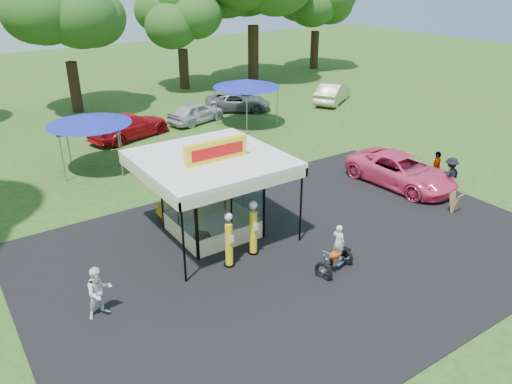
% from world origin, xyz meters
% --- Properties ---
extents(ground, '(120.00, 120.00, 0.00)m').
position_xyz_m(ground, '(0.00, 0.00, 0.00)').
color(ground, '#2D4A17').
rests_on(ground, ground).
extents(asphalt_apron, '(20.00, 14.00, 0.04)m').
position_xyz_m(asphalt_apron, '(0.00, 2.00, 0.02)').
color(asphalt_apron, black).
rests_on(asphalt_apron, ground).
extents(gas_station_kiosk, '(5.40, 5.40, 4.18)m').
position_xyz_m(gas_station_kiosk, '(-2.00, 4.99, 1.78)').
color(gas_station_kiosk, white).
rests_on(gas_station_kiosk, ground).
extents(gas_pump_left, '(0.41, 0.41, 2.21)m').
position_xyz_m(gas_pump_left, '(-2.74, 2.47, 1.06)').
color(gas_pump_left, black).
rests_on(gas_pump_left, ground).
extents(gas_pump_right, '(0.42, 0.42, 2.24)m').
position_xyz_m(gas_pump_right, '(-1.53, 2.70, 1.07)').
color(gas_pump_right, black).
rests_on(gas_pump_right, ground).
extents(motorcycle, '(1.66, 1.07, 1.89)m').
position_xyz_m(motorcycle, '(0.33, 0.08, 0.73)').
color(motorcycle, black).
rests_on(motorcycle, ground).
extents(spare_tires, '(0.94, 0.79, 0.76)m').
position_xyz_m(spare_tires, '(-2.95, 4.17, 0.37)').
color(spare_tires, black).
rests_on(spare_tires, ground).
extents(a_frame_sign, '(0.53, 0.50, 0.90)m').
position_xyz_m(a_frame_sign, '(7.95, 0.55, 0.46)').
color(a_frame_sign, '#593819').
rests_on(a_frame_sign, ground).
extents(kiosk_car, '(2.82, 1.13, 0.96)m').
position_xyz_m(kiosk_car, '(-2.00, 7.20, 0.48)').
color(kiosk_car, yellow).
rests_on(kiosk_car, ground).
extents(pink_sedan, '(3.02, 5.84, 1.57)m').
position_xyz_m(pink_sedan, '(8.28, 3.99, 0.79)').
color(pink_sedan, '#F94376').
rests_on(pink_sedan, ground).
extents(spectator_west, '(0.92, 0.75, 1.75)m').
position_xyz_m(spectator_west, '(-7.57, 2.34, 0.88)').
color(spectator_west, white).
rests_on(spectator_west, ground).
extents(spectator_east_a, '(1.17, 0.71, 1.77)m').
position_xyz_m(spectator_east_a, '(9.58, 2.10, 0.89)').
color(spectator_east_a, black).
rests_on(spectator_east_a, ground).
extents(spectator_east_b, '(1.09, 0.86, 1.73)m').
position_xyz_m(spectator_east_b, '(9.89, 3.13, 0.86)').
color(spectator_east_b, gray).
rests_on(spectator_east_b, ground).
extents(bg_car_b, '(5.92, 3.76, 1.60)m').
position_xyz_m(bg_car_b, '(-0.18, 18.91, 0.80)').
color(bg_car_b, '#B00D14').
rests_on(bg_car_b, ground).
extents(bg_car_c, '(4.57, 2.77, 1.46)m').
position_xyz_m(bg_car_c, '(4.95, 19.51, 0.73)').
color(bg_car_c, '#BCBCC1').
rests_on(bg_car_c, ground).
extents(bg_car_d, '(5.34, 4.52, 1.36)m').
position_xyz_m(bg_car_d, '(9.09, 20.55, 0.68)').
color(bg_car_d, slate).
rests_on(bg_car_d, ground).
extents(bg_car_e, '(5.04, 4.01, 1.61)m').
position_xyz_m(bg_car_e, '(16.65, 18.28, 0.80)').
color(bg_car_e, '#BDB590').
rests_on(bg_car_e, ground).
extents(tent_west, '(4.37, 4.37, 3.05)m').
position_xyz_m(tent_west, '(-3.73, 14.82, 2.76)').
color(tent_west, gray).
rests_on(tent_west, ground).
extents(tent_east, '(4.55, 4.55, 3.18)m').
position_xyz_m(tent_east, '(7.60, 17.04, 2.88)').
color(tent_east, gray).
rests_on(tent_east, ground).
extents(oak_far_c, '(8.97, 8.97, 10.57)m').
position_xyz_m(oak_far_c, '(-1.10, 27.10, 6.71)').
color(oak_far_c, black).
rests_on(oak_far_c, ground).
extents(oak_far_d, '(8.02, 8.02, 9.54)m').
position_xyz_m(oak_far_d, '(9.18, 29.63, 6.08)').
color(oak_far_d, black).
rests_on(oak_far_d, ground).
extents(oak_far_f, '(8.62, 8.62, 10.38)m').
position_xyz_m(oak_far_f, '(25.01, 30.43, 6.67)').
color(oak_far_f, black).
rests_on(oak_far_f, ground).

